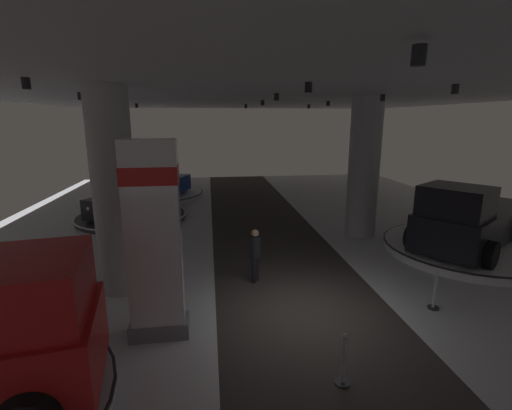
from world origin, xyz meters
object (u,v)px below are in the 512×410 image
object	(u,v)px
brand_sign_pylon	(154,240)
display_platform_far_left	(132,217)
pickup_truck_mid_right	(468,220)
column_right	(364,168)
display_car_deep_left	(153,180)
display_platform_mid_right	(467,248)
visitor_walking_near	(255,252)
display_platform_deep_left	(154,194)
column_left	(114,193)
display_car_far_left	(131,199)

from	to	relation	value
brand_sign_pylon	display_platform_far_left	world-z (taller)	brand_sign_pylon
pickup_truck_mid_right	column_right	bearing A→B (deg)	134.04
display_car_deep_left	display_platform_mid_right	bearing A→B (deg)	-42.31
column_right	visitor_walking_near	size ratio (longest dim) A/B	3.46
display_platform_far_left	display_platform_deep_left	bearing A→B (deg)	86.78
display_platform_far_left	brand_sign_pylon	bearing A→B (deg)	-75.66
column_left	display_platform_far_left	world-z (taller)	column_left
column_left	display_platform_mid_right	xyz separation A→B (m)	(11.55, 1.35, -2.57)
display_car_far_left	display_platform_mid_right	distance (m)	14.18
column_right	pickup_truck_mid_right	xyz separation A→B (m)	(2.66, -2.75, -1.50)
pickup_truck_mid_right	visitor_walking_near	distance (m)	7.63
column_right	display_car_far_left	distance (m)	10.61
column_left	brand_sign_pylon	bearing A→B (deg)	-61.25
display_car_deep_left	column_left	bearing A→B (deg)	-86.01
column_left	display_platform_mid_right	bearing A→B (deg)	6.65
column_right	display_platform_mid_right	bearing A→B (deg)	-41.28
display_car_deep_left	column_right	bearing A→B (deg)	-42.63
display_platform_deep_left	column_right	bearing A→B (deg)	-42.58
display_car_deep_left	pickup_truck_mid_right	xyz separation A→B (m)	(12.17, -11.50, 0.21)
column_right	pickup_truck_mid_right	world-z (taller)	column_right
display_platform_far_left	visitor_walking_near	xyz separation A→B (m)	(4.96, -7.52, 0.77)
display_car_far_left	visitor_walking_near	world-z (taller)	display_car_far_left
display_platform_mid_right	display_platform_far_left	bearing A→B (deg)	154.24
display_platform_deep_left	display_platform_far_left	world-z (taller)	display_platform_deep_left
column_left	display_platform_deep_left	xyz separation A→B (m)	(-0.91, 12.68, -2.59)
display_car_far_left	pickup_truck_mid_right	distance (m)	14.01
display_platform_mid_right	pickup_truck_mid_right	size ratio (longest dim) A/B	1.02
column_left	display_platform_mid_right	size ratio (longest dim) A/B	0.97
column_right	display_platform_far_left	bearing A→B (deg)	159.95
column_left	brand_sign_pylon	distance (m)	2.83
brand_sign_pylon	display_platform_far_left	bearing A→B (deg)	104.34
display_car_far_left	visitor_walking_near	distance (m)	9.02
column_left	pickup_truck_mid_right	xyz separation A→B (m)	(11.29, 1.16, -1.50)
display_platform_far_left	display_car_far_left	distance (m)	0.87
visitor_walking_near	brand_sign_pylon	bearing A→B (deg)	-135.10
brand_sign_pylon	display_car_deep_left	size ratio (longest dim) A/B	0.94
display_platform_deep_left	display_platform_far_left	xyz separation A→B (m)	(-0.29, -5.18, -0.03)
visitor_walking_near	display_platform_mid_right	bearing A→B (deg)	9.95
column_right	display_car_far_left	xyz separation A→B (m)	(-9.82, 3.62, -1.75)
column_left	display_platform_far_left	distance (m)	8.03
column_left	column_right	bearing A→B (deg)	24.37
column_left	display_platform_mid_right	distance (m)	11.91
brand_sign_pylon	display_platform_mid_right	bearing A→B (deg)	20.31
display_platform_far_left	display_car_deep_left	bearing A→B (deg)	86.46
pickup_truck_mid_right	display_car_far_left	bearing A→B (deg)	152.97
display_car_far_left	display_platform_mid_right	bearing A→B (deg)	-25.88
display_platform_far_left	pickup_truck_mid_right	bearing A→B (deg)	-26.91
display_platform_far_left	visitor_walking_near	bearing A→B (deg)	-56.58
display_car_far_left	pickup_truck_mid_right	bearing A→B (deg)	-27.03
display_car_deep_left	pickup_truck_mid_right	bearing A→B (deg)	-43.39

